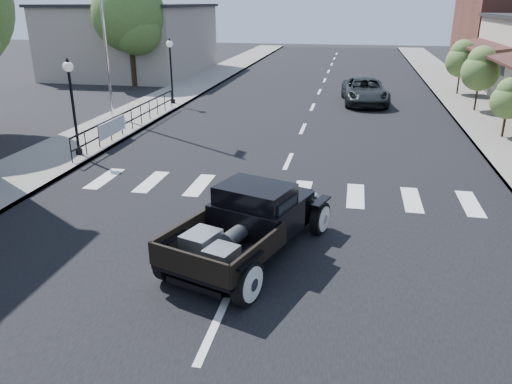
# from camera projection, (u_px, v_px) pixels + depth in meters

# --- Properties ---
(ground) EXTENTS (120.00, 120.00, 0.00)m
(ground) POSITION_uv_depth(u_px,v_px,m) (248.00, 252.00, 11.49)
(ground) COLOR black
(ground) RESTS_ON ground
(road) EXTENTS (14.00, 80.00, 0.02)m
(road) POSITION_uv_depth(u_px,v_px,m) (309.00, 115.00, 25.24)
(road) COLOR black
(road) RESTS_ON ground
(road_markings) EXTENTS (12.00, 60.00, 0.06)m
(road_markings) POSITION_uv_depth(u_px,v_px,m) (298.00, 140.00, 20.66)
(road_markings) COLOR silver
(road_markings) RESTS_ON ground
(sidewalk_left) EXTENTS (3.00, 80.00, 0.15)m
(sidewalk_left) POSITION_uv_depth(u_px,v_px,m) (151.00, 107.00, 26.73)
(sidewalk_left) COLOR gray
(sidewalk_left) RESTS_ON ground
(sidewalk_right) EXTENTS (3.00, 80.00, 0.15)m
(sidewalk_right) POSITION_uv_depth(u_px,v_px,m) (488.00, 121.00, 23.69)
(sidewalk_right) COLOR gray
(sidewalk_right) RESTS_ON ground
(low_building_left) EXTENTS (10.00, 12.00, 5.00)m
(low_building_left) POSITION_uv_depth(u_px,v_px,m) (134.00, 41.00, 38.94)
(low_building_left) COLOR gray
(low_building_left) RESTS_ON ground
(railing) EXTENTS (0.08, 10.00, 1.00)m
(railing) POSITION_uv_depth(u_px,v_px,m) (132.00, 118.00, 21.73)
(railing) COLOR black
(railing) RESTS_ON sidewalk_left
(banner) EXTENTS (0.04, 2.20, 0.60)m
(banner) POSITION_uv_depth(u_px,v_px,m) (113.00, 133.00, 19.95)
(banner) COLOR silver
(banner) RESTS_ON sidewalk_left
(lamp_post_b) EXTENTS (0.36, 0.36, 3.44)m
(lamp_post_b) POSITION_uv_depth(u_px,v_px,m) (73.00, 108.00, 17.68)
(lamp_post_b) COLOR black
(lamp_post_b) RESTS_ON sidewalk_left
(lamp_post_c) EXTENTS (0.36, 0.36, 3.44)m
(lamp_post_c) POSITION_uv_depth(u_px,v_px,m) (171.00, 71.00, 26.85)
(lamp_post_c) COLOR black
(lamp_post_c) RESTS_ON sidewalk_left
(big_tree_far) EXTENTS (4.72, 4.72, 6.93)m
(big_tree_far) POSITION_uv_depth(u_px,v_px,m) (130.00, 33.00, 32.65)
(big_tree_far) COLOR #436129
(big_tree_far) RESTS_ON ground
(small_tree_c) EXTENTS (1.40, 1.40, 2.33)m
(small_tree_c) POSITION_uv_depth(u_px,v_px,m) (507.00, 109.00, 20.26)
(small_tree_c) COLOR #4F6C31
(small_tree_c) RESTS_ON sidewalk_right
(small_tree_d) EXTENTS (1.85, 1.85, 3.09)m
(small_tree_d) POSITION_uv_depth(u_px,v_px,m) (479.00, 80.00, 25.13)
(small_tree_d) COLOR #4F6C31
(small_tree_d) RESTS_ON sidewalk_right
(small_tree_e) EXTENTS (1.83, 1.83, 3.05)m
(small_tree_e) POSITION_uv_depth(u_px,v_px,m) (460.00, 68.00, 29.73)
(small_tree_e) COLOR #4F6C31
(small_tree_e) RESTS_ON sidewalk_right
(hotrod_pickup) EXTENTS (3.70, 5.30, 1.67)m
(hotrod_pickup) POSITION_uv_depth(u_px,v_px,m) (250.00, 222.00, 11.00)
(hotrod_pickup) COLOR black
(hotrod_pickup) RESTS_ON ground
(second_car) EXTENTS (2.77, 5.21, 1.39)m
(second_car) POSITION_uv_depth(u_px,v_px,m) (365.00, 91.00, 27.79)
(second_car) COLOR black
(second_car) RESTS_ON ground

